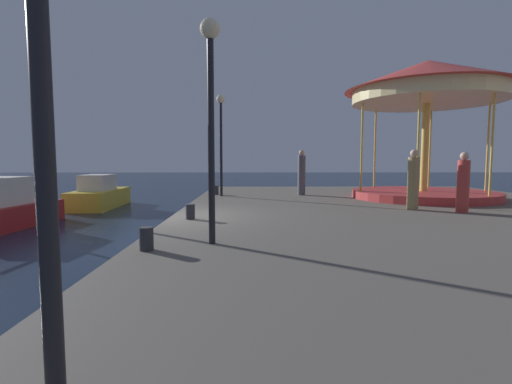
% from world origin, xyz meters
% --- Properties ---
extents(ground_plane, '(120.00, 120.00, 0.00)m').
position_xyz_m(ground_plane, '(0.00, 0.00, 0.00)').
color(ground_plane, '#162338').
extents(quay_dock, '(14.59, 22.67, 0.80)m').
position_xyz_m(quay_dock, '(7.30, 0.00, 0.40)').
color(quay_dock, '#5B564F').
rests_on(quay_dock, ground).
extents(motorboat_yellow, '(1.88, 4.31, 1.64)m').
position_xyz_m(motorboat_yellow, '(-5.30, 8.11, 0.62)').
color(motorboat_yellow, gold).
rests_on(motorboat_yellow, ground).
extents(carousel, '(6.38, 6.38, 5.45)m').
position_xyz_m(carousel, '(9.17, 4.63, 4.87)').
color(carousel, '#B23333').
rests_on(carousel, quay_dock).
extents(lamp_post_mid_promenade, '(0.36, 0.36, 4.04)m').
position_xyz_m(lamp_post_mid_promenade, '(1.49, -3.40, 3.58)').
color(lamp_post_mid_promenade, black).
rests_on(lamp_post_mid_promenade, quay_dock).
extents(lamp_post_far_end, '(0.36, 0.36, 4.29)m').
position_xyz_m(lamp_post_far_end, '(0.93, 5.67, 3.73)').
color(lamp_post_far_end, black).
rests_on(lamp_post_far_end, quay_dock).
extents(bollard_north, '(0.24, 0.24, 0.40)m').
position_xyz_m(bollard_north, '(0.62, -0.55, 1.00)').
color(bollard_north, '#2D2D33').
rests_on(bollard_north, quay_dock).
extents(bollard_south, '(0.24, 0.24, 0.40)m').
position_xyz_m(bollard_south, '(0.63, 6.34, 1.00)').
color(bollard_south, '#2D2D33').
rests_on(bollard_south, quay_dock).
extents(bollard_center, '(0.24, 0.24, 0.40)m').
position_xyz_m(bollard_center, '(0.41, -3.89, 1.00)').
color(bollard_center, '#2D2D33').
rests_on(bollard_center, quay_dock).
extents(person_near_carousel, '(0.34, 0.34, 1.87)m').
position_xyz_m(person_near_carousel, '(7.25, 1.23, 1.68)').
color(person_near_carousel, '#937A4C').
rests_on(person_near_carousel, quay_dock).
extents(person_far_corner, '(0.34, 0.34, 1.78)m').
position_xyz_m(person_far_corner, '(8.45, 0.61, 1.64)').
color(person_far_corner, '#B23833').
rests_on(person_far_corner, quay_dock).
extents(person_mid_promenade, '(0.34, 0.34, 1.99)m').
position_xyz_m(person_mid_promenade, '(4.44, 6.13, 1.74)').
color(person_mid_promenade, '#514C56').
rests_on(person_mid_promenade, quay_dock).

